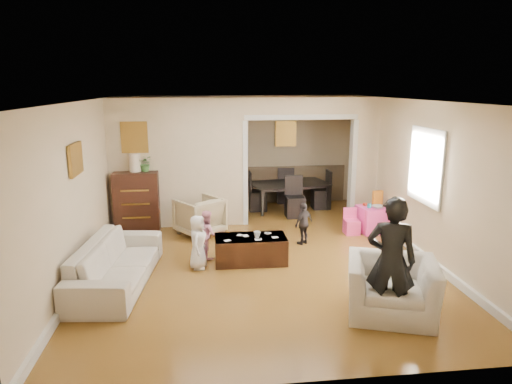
{
  "coord_description": "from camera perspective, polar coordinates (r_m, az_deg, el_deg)",
  "views": [
    {
      "loc": [
        -0.89,
        -7.31,
        2.84
      ],
      "look_at": [
        0.0,
        0.2,
        1.05
      ],
      "focal_mm": 31.83,
      "sensor_mm": 36.0,
      "label": 1
    }
  ],
  "objects": [
    {
      "name": "floor",
      "position": [
        7.9,
        0.17,
        -7.77
      ],
      "size": [
        7.0,
        7.0,
        0.0
      ],
      "primitive_type": "plane",
      "color": "olive",
      "rests_on": "ground"
    },
    {
      "name": "dresser",
      "position": [
        9.31,
        -14.69,
        -1.1
      ],
      "size": [
        0.86,
        0.49,
        1.19
      ],
      "primitive_type": "cube",
      "color": "black",
      "rests_on": "ground"
    },
    {
      "name": "armchair_back",
      "position": [
        8.87,
        -7.1,
        -3.01
      ],
      "size": [
        1.09,
        1.1,
        0.72
      ],
      "primitive_type": "imported",
      "rotation": [
        0.0,
        0.0,
        3.76
      ],
      "color": "#C2B687",
      "rests_on": "ground"
    },
    {
      "name": "cereal_box",
      "position": [
        9.3,
        15.03,
        -0.75
      ],
      "size": [
        0.21,
        0.1,
        0.3
      ],
      "primitive_type": "cube",
      "rotation": [
        0.0,
        0.0,
        0.15
      ],
      "color": "yellow",
      "rests_on": "play_table"
    },
    {
      "name": "child_kneel_a",
      "position": [
        7.23,
        -7.31,
        -6.25
      ],
      "size": [
        0.35,
        0.47,
        0.87
      ],
      "primitive_type": "imported",
      "rotation": [
        0.0,
        0.0,
        1.38
      ],
      "color": "white",
      "rests_on": "ground"
    },
    {
      "name": "sofa",
      "position": [
        6.95,
        -17.11,
        -8.52
      ],
      "size": [
        1.12,
        2.32,
        0.65
      ],
      "primitive_type": "imported",
      "rotation": [
        0.0,
        0.0,
        1.46
      ],
      "color": "beige",
      "rests_on": "ground"
    },
    {
      "name": "potted_plant",
      "position": [
        9.13,
        -13.73,
        3.5
      ],
      "size": [
        0.28,
        0.25,
        0.31
      ],
      "primitive_type": "imported",
      "color": "#457735",
      "rests_on": "dresser"
    },
    {
      "name": "armchair_front",
      "position": [
        6.08,
        16.65,
        -11.44
      ],
      "size": [
        1.33,
        1.24,
        0.71
      ],
      "primitive_type": "imported",
      "rotation": [
        0.0,
        0.0,
        -0.32
      ],
      "color": "beige",
      "rests_on": "ground"
    },
    {
      "name": "toy_block",
      "position": [
        9.27,
        13.56,
        -1.51
      ],
      "size": [
        0.1,
        0.09,
        0.05
      ],
      "primitive_type": "cube",
      "rotation": [
        0.0,
        0.0,
        0.5
      ],
      "color": "red",
      "rests_on": "play_table"
    },
    {
      "name": "adult_person",
      "position": [
        5.69,
        16.59,
        -8.32
      ],
      "size": [
        0.68,
        0.57,
        1.6
      ],
      "primitive_type": "imported",
      "rotation": [
        0.0,
        0.0,
        2.76
      ],
      "color": "black",
      "rests_on": "ground"
    },
    {
      "name": "framed_art_partition",
      "position": [
        9.16,
        -15.03,
        6.66
      ],
      "size": [
        0.45,
        0.03,
        0.55
      ],
      "primitive_type": "cube",
      "color": "brown",
      "rests_on": "partition_left"
    },
    {
      "name": "play_bowl",
      "position": [
        9.11,
        15.08,
        -1.83
      ],
      "size": [
        0.27,
        0.27,
        0.06
      ],
      "primitive_type": "imported",
      "rotation": [
        0.0,
        0.0,
        0.15
      ],
      "color": "silver",
      "rests_on": "play_table"
    },
    {
      "name": "partition_left",
      "position": [
        9.26,
        -9.68,
        3.54
      ],
      "size": [
        2.75,
        0.18,
        2.6
      ],
      "primitive_type": "cube",
      "color": "beige",
      "rests_on": "ground"
    },
    {
      "name": "table_lamp",
      "position": [
        9.15,
        -14.98,
        3.6
      ],
      "size": [
        0.22,
        0.22,
        0.36
      ],
      "primitive_type": "cylinder",
      "color": "beige",
      "rests_on": "dresser"
    },
    {
      "name": "framed_art_alcove",
      "position": [
        11.0,
        3.74,
        7.33
      ],
      "size": [
        0.45,
        0.03,
        0.55
      ],
      "primitive_type": "cube",
      "color": "brown"
    },
    {
      "name": "window_pane",
      "position": [
        7.91,
        20.62,
        3.07
      ],
      "size": [
        0.03,
        0.95,
        1.1
      ],
      "primitive_type": "cube",
      "color": "white",
      "rests_on": "ground"
    },
    {
      "name": "partition_header",
      "position": [
        9.34,
        5.66,
        10.7
      ],
      "size": [
        2.22,
        0.18,
        0.35
      ],
      "primitive_type": "cube",
      "color": "beige",
      "rests_on": "partition_right"
    },
    {
      "name": "cyan_cup",
      "position": [
        9.12,
        14.05,
        -1.69
      ],
      "size": [
        0.08,
        0.08,
        0.08
      ],
      "primitive_type": "cylinder",
      "color": "teal",
      "rests_on": "play_table"
    },
    {
      "name": "play_table",
      "position": [
        9.27,
        14.42,
        -3.33
      ],
      "size": [
        0.6,
        0.6,
        0.5
      ],
      "primitive_type": "cube",
      "rotation": [
        0.0,
        0.0,
        0.15
      ],
      "color": "#FF43B3",
      "rests_on": "ground"
    },
    {
      "name": "child_toddler",
      "position": [
        8.29,
        6.02,
        -3.94
      ],
      "size": [
        0.48,
        0.44,
        0.78
      ],
      "primitive_type": "imported",
      "rotation": [
        0.0,
        0.0,
        -2.46
      ],
      "color": "black",
      "rests_on": "ground"
    },
    {
      "name": "craft_papers",
      "position": [
        7.4,
        -0.21,
        -5.64
      ],
      "size": [
        0.89,
        0.4,
        0.0
      ],
      "color": "white",
      "rests_on": "coffee_table"
    },
    {
      "name": "coffee_table",
      "position": [
        7.48,
        -0.68,
        -7.22
      ],
      "size": [
        1.17,
        0.6,
        0.43
      ],
      "primitive_type": "cube",
      "rotation": [
        0.0,
        0.0,
        -0.02
      ],
      "color": "#331B10",
      "rests_on": "ground"
    },
    {
      "name": "coffee_cup",
      "position": [
        7.35,
        0.14,
        -5.37
      ],
      "size": [
        0.11,
        0.11,
        0.1
      ],
      "primitive_type": "imported",
      "rotation": [
        0.0,
        0.0,
        -0.02
      ],
      "color": "beige",
      "rests_on": "coffee_table"
    },
    {
      "name": "child_kneel_b",
      "position": [
        7.66,
        -6.16,
        -5.29
      ],
      "size": [
        0.42,
        0.47,
        0.81
      ],
      "primitive_type": "imported",
      "rotation": [
        0.0,
        0.0,
        1.9
      ],
      "color": "pink",
      "rests_on": "ground"
    },
    {
      "name": "framed_art_sofa_wall",
      "position": [
        7.03,
        -21.72,
        3.86
      ],
      "size": [
        0.03,
        0.55,
        0.4
      ],
      "primitive_type": "cube",
      "color": "brown"
    },
    {
      "name": "partition_right",
      "position": [
        9.84,
        13.38,
        3.94
      ],
      "size": [
        0.55,
        0.18,
        2.6
      ],
      "primitive_type": "cube",
      "color": "beige",
      "rests_on": "ground"
    },
    {
      "name": "dining_table",
      "position": [
        10.61,
        4.22,
        -0.52
      ],
      "size": [
        1.93,
        1.32,
        0.62
      ],
      "primitive_type": "imported",
      "rotation": [
        0.0,
        0.0,
        0.2
      ],
      "color": "black",
      "rests_on": "ground"
    }
  ]
}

